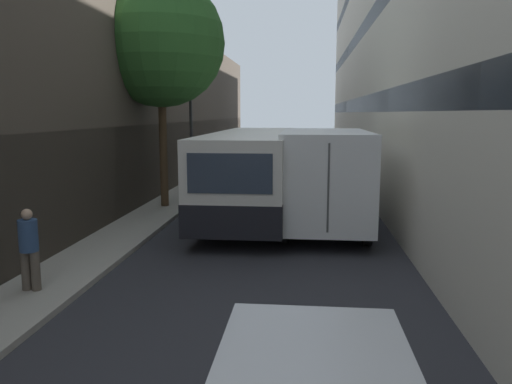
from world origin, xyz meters
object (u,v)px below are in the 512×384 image
box_truck (324,175)px  bus (252,171)px  pedestrian (29,247)px  street_tree_left (160,42)px  street_lamp (190,72)px  panel_van (255,154)px

box_truck → bus: bearing=148.2°
bus → box_truck: size_ratio=1.44×
box_truck → pedestrian: box_truck is taller
pedestrian → street_tree_left: (0.08, 8.80, 4.90)m
street_lamp → box_truck: bearing=-39.9°
bus → panel_van: (-1.25, 13.13, -0.49)m
pedestrian → street_lamp: street_lamp is taller
box_truck → street_tree_left: size_ratio=0.88×
bus → box_truck: (2.33, -1.44, 0.07)m
street_tree_left → bus: bearing=-14.3°
bus → street_tree_left: bearing=165.7°
panel_van → street_tree_left: bearing=-99.4°
panel_van → pedestrian: panel_van is taller
street_tree_left → box_truck: bearing=-22.1°
pedestrian → street_tree_left: bearing=89.5°
bus → street_tree_left: street_tree_left is taller
bus → street_lamp: 5.23m
street_lamp → street_tree_left: street_tree_left is taller
box_truck → pedestrian: 8.68m
pedestrian → street_lamp: size_ratio=0.22×
bus → street_tree_left: size_ratio=1.26×
box_truck → street_lamp: 7.42m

